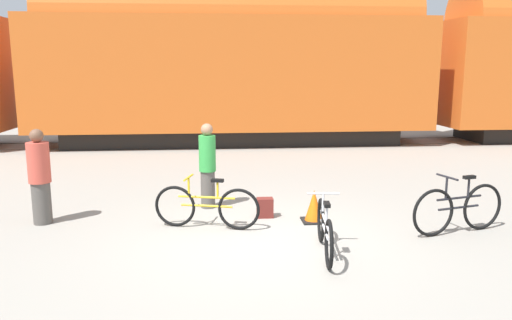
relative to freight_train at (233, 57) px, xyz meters
name	(u,v)px	position (x,y,z in m)	size (l,w,h in m)	color
ground_plane	(263,239)	(0.00, -9.72, -2.93)	(80.00, 80.00, 0.00)	gray
freight_train	(233,57)	(0.00, 0.00, 0.00)	(40.94, 2.84, 5.53)	black
rail_near	(234,147)	(0.00, -0.72, -2.92)	(52.94, 0.07, 0.01)	#4C4238
rail_far	(232,140)	(0.00, 0.72, -2.92)	(52.94, 0.07, 0.01)	#4C4238
bicycle_silver	(325,230)	(0.79, -10.42, -2.58)	(0.46, 1.69, 0.81)	black
bicycle_yellow	(207,206)	(-0.86, -9.12, -2.56)	(1.70, 0.55, 0.85)	black
bicycle_black	(458,209)	(3.08, -9.73, -2.53)	(1.67, 0.54, 0.94)	black
person_in_red	(40,177)	(-3.60, -8.61, -2.14)	(0.36, 0.36, 1.59)	#514C47
person_in_green	(207,166)	(-0.84, -7.90, -2.13)	(0.31, 0.31, 1.58)	#514C47
backpack	(265,208)	(0.15, -8.61, -2.76)	(0.28, 0.20, 0.34)	maroon
traffic_cone	(314,207)	(0.95, -8.94, -2.67)	(0.40, 0.40, 0.55)	black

